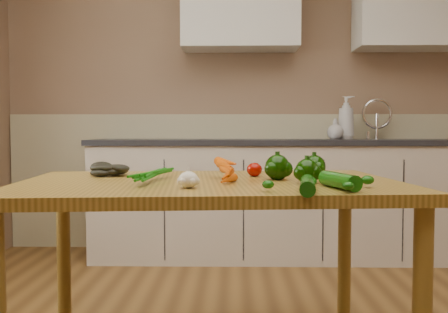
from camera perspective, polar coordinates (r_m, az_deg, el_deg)
room at (r=1.81m, az=6.03°, el=11.87°), size 4.04×5.04×2.64m
counter_run at (r=3.84m, az=6.53°, el=-4.65°), size 2.84×0.64×1.14m
upper_cabinets at (r=4.10m, az=10.84°, el=16.81°), size 2.15×0.35×0.70m
table at (r=1.94m, az=-1.62°, el=-5.29°), size 1.52×1.05×0.77m
soap_bottle_a at (r=4.02m, az=13.77°, el=4.33°), size 0.18×0.18×0.34m
soap_bottle_b at (r=4.02m, az=13.79°, el=3.19°), size 0.11×0.11×0.18m
soap_bottle_c at (r=3.95m, az=12.61°, el=3.10°), size 0.15×0.15×0.16m
carrot_bunch at (r=1.90m, az=-2.50°, el=-1.75°), size 0.29×0.23×0.07m
leafy_greens at (r=2.17m, az=-12.35°, el=-0.82°), size 0.21×0.19×0.10m
garlic_bulb at (r=1.67m, az=-4.08°, el=-2.67°), size 0.07×0.07×0.06m
pepper_a at (r=1.96m, az=6.12°, el=-1.25°), size 0.10×0.10×0.10m
pepper_b at (r=2.05m, az=10.27°, el=-1.16°), size 0.09×0.09×0.09m
pepper_c at (r=1.85m, az=9.47°, el=-1.67°), size 0.09×0.09×0.09m
tomato_a at (r=2.09m, az=3.49°, el=-1.51°), size 0.06×0.06×0.06m
tomato_b at (r=2.19m, az=6.36°, el=-1.15°), size 0.08×0.08×0.07m
tomato_c at (r=2.09m, az=9.77°, el=-1.58°), size 0.06×0.06×0.06m
zucchini_a at (r=1.70m, az=13.05°, el=-2.71°), size 0.11×0.22×0.05m
zucchini_b at (r=1.57m, az=9.53°, el=-3.24°), size 0.08×0.25×0.05m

